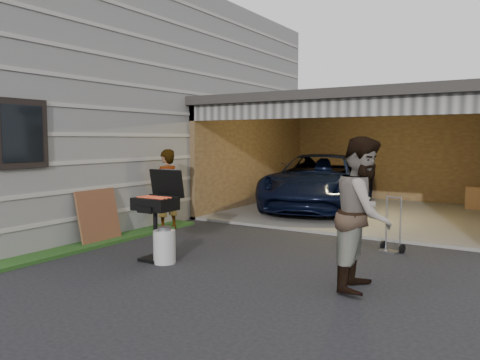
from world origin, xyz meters
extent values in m
plane|color=black|center=(0.00, 0.00, 0.00)|extent=(80.00, 80.00, 0.00)
cube|color=#474744|center=(-6.00, 4.00, 2.75)|extent=(7.00, 11.00, 5.50)
cube|color=#193814|center=(-2.25, -1.00, 0.03)|extent=(0.50, 8.00, 0.06)
cube|color=#605E59|center=(0.75, 6.50, 0.03)|extent=(6.50, 6.00, 0.06)
cube|color=#492C22|center=(0.75, 9.43, 1.35)|extent=(6.50, 0.15, 2.70)
cube|color=#492C22|center=(-2.42, 6.50, 1.35)|extent=(0.15, 6.00, 2.70)
cube|color=#2D2B28|center=(0.75, 6.50, 2.80)|extent=(6.80, 6.30, 0.20)
cube|color=#474744|center=(0.75, 3.58, 2.52)|extent=(6.50, 0.16, 0.36)
cube|color=beige|center=(0.75, 4.80, 2.62)|extent=(6.00, 2.40, 0.06)
cube|color=brown|center=(-1.80, 8.70, 0.31)|extent=(0.60, 0.50, 0.50)
cube|color=brown|center=(-1.80, 8.70, 0.79)|extent=(0.50, 0.45, 0.45)
cube|color=brown|center=(3.20, 8.60, 0.36)|extent=(0.55, 0.50, 0.60)
imported|color=black|center=(-0.43, 6.51, 0.72)|extent=(3.41, 5.59, 1.45)
imported|color=#C8DCFC|center=(-2.10, 2.20, 0.85)|extent=(0.49, 0.67, 1.70)
imported|color=#3F2818|center=(2.60, 0.55, 0.97)|extent=(0.82, 1.01, 1.95)
cube|color=black|center=(-0.60, 0.20, 0.02)|extent=(0.41, 0.41, 0.05)
cylinder|color=black|center=(-0.60, 0.20, 0.44)|extent=(0.07, 0.07, 0.82)
cube|color=black|center=(-0.60, 0.20, 0.90)|extent=(0.64, 0.45, 0.19)
cube|color=#59595B|center=(-0.60, 0.20, 0.99)|extent=(0.58, 0.39, 0.01)
cube|color=black|center=(-0.60, 0.48, 1.20)|extent=(0.64, 0.12, 0.45)
cylinder|color=beige|center=(-0.38, 0.15, 0.26)|extent=(0.40, 0.40, 0.51)
cube|color=#57301D|center=(-2.34, 0.58, 0.49)|extent=(0.25, 0.90, 0.99)
cube|color=slate|center=(2.40, 2.68, 0.02)|extent=(0.35, 0.28, 0.04)
cylinder|color=black|center=(2.26, 2.84, 0.08)|extent=(0.08, 0.16, 0.16)
cylinder|color=black|center=(2.60, 2.73, 0.08)|extent=(0.08, 0.16, 0.16)
cylinder|color=slate|center=(2.31, 2.82, 0.49)|extent=(0.03, 0.03, 0.93)
cylinder|color=slate|center=(2.56, 2.74, 0.49)|extent=(0.03, 0.03, 0.93)
cylinder|color=slate|center=(2.43, 2.78, 0.93)|extent=(0.26, 0.11, 0.03)
camera|label=1|loc=(4.37, -5.25, 1.91)|focal=35.00mm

